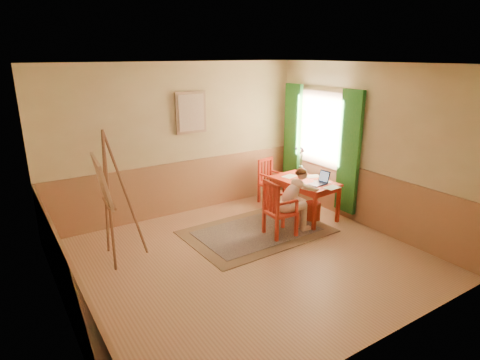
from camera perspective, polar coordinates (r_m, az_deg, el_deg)
room at (r=5.56m, az=0.89°, el=1.58°), size 5.04×4.54×2.84m
wainscot at (r=6.50m, az=-3.04°, el=-4.44°), size 5.00×4.50×1.00m
window at (r=7.89m, az=11.22°, el=5.63°), size 0.12×2.01×2.20m
wall_portrait at (r=7.46m, az=-6.97°, el=9.49°), size 0.60×0.05×0.76m
rug at (r=6.96m, az=2.44°, el=-7.30°), size 2.45×1.67×0.02m
table at (r=7.45m, az=9.13°, el=-0.66°), size 0.82×1.26×0.72m
chair_left at (r=6.65m, az=5.43°, el=-4.12°), size 0.46×0.44×0.96m
chair_back at (r=8.18m, az=4.30°, el=-0.13°), size 0.46×0.48×0.90m
figure at (r=6.78m, az=7.67°, el=-2.54°), size 0.84×0.36×1.12m
laptop at (r=7.24m, az=11.27°, el=-0.20°), size 0.39×0.26×0.22m
papers at (r=7.43m, az=10.44°, el=-0.03°), size 0.68×1.15×0.00m
vase at (r=7.82m, az=8.61°, el=2.69°), size 0.16×0.25×0.50m
wastebasket at (r=7.51m, az=10.23°, el=-4.35°), size 0.39×0.39×0.32m
easel at (r=5.93m, az=-18.60°, el=-0.79°), size 0.69×0.88×1.96m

